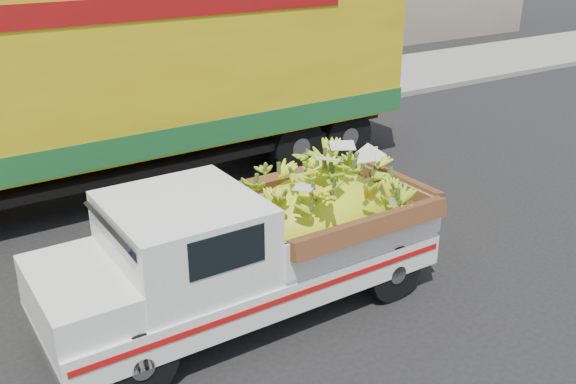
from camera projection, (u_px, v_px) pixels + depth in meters
ground at (334, 316)px, 7.99m from camera, size 100.00×100.00×0.00m
curb at (119, 144)px, 13.99m from camera, size 60.00×0.25×0.15m
sidewalk at (89, 122)px, 15.61m from camera, size 60.00×4.00×0.14m
pickup_truck at (270, 239)px, 7.92m from camera, size 4.87×1.80×1.71m
semi_trailer at (93, 78)px, 10.76m from camera, size 12.01×2.64×3.80m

